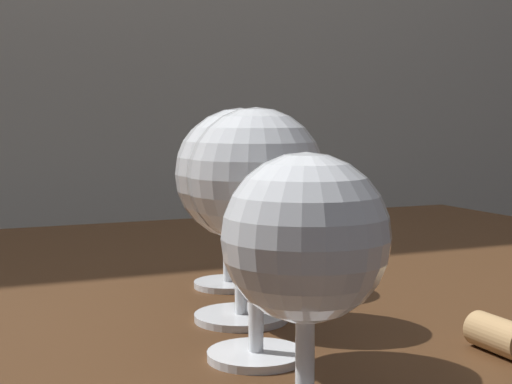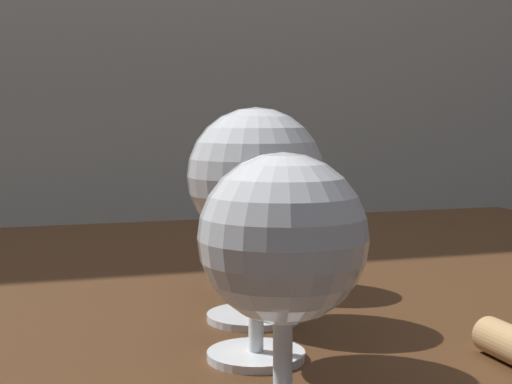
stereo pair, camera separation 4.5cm
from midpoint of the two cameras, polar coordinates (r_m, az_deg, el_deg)
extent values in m
cube|color=#472B16|center=(0.65, -6.80, -8.64)|extent=(1.29, 0.84, 0.03)
cylinder|color=white|center=(0.36, 5.63, -12.06)|extent=(0.01, 0.01, 0.06)
sphere|color=white|center=(0.35, 5.72, -3.43)|extent=(0.08, 0.08, 0.08)
ellipsoid|color=maroon|center=(0.35, 5.71, -3.66)|extent=(0.07, 0.07, 0.03)
cylinder|color=white|center=(0.47, 2.80, -12.01)|extent=(0.06, 0.06, 0.00)
cylinder|color=white|center=(0.46, 2.83, -7.02)|extent=(0.01, 0.01, 0.08)
sphere|color=white|center=(0.45, 2.87, 1.16)|extent=(0.08, 0.08, 0.08)
ellipsoid|color=#380711|center=(0.45, 2.86, 0.30)|extent=(0.07, 0.07, 0.02)
cylinder|color=white|center=(0.55, 2.18, -9.23)|extent=(0.07, 0.07, 0.00)
cylinder|color=white|center=(0.54, 2.19, -5.43)|extent=(0.01, 0.01, 0.07)
sphere|color=white|center=(0.54, 2.22, 1.35)|extent=(0.09, 0.09, 0.09)
ellipsoid|color=#EACC66|center=(0.54, 2.22, 1.21)|extent=(0.08, 0.08, 0.04)
cylinder|color=white|center=(0.66, 1.64, -6.81)|extent=(0.06, 0.06, 0.00)
cylinder|color=white|center=(0.65, 1.65, -3.62)|extent=(0.01, 0.01, 0.07)
sphere|color=white|center=(0.64, 1.67, 1.90)|extent=(0.09, 0.09, 0.09)
cylinder|color=tan|center=(0.49, 20.72, -10.44)|extent=(0.02, 0.04, 0.02)
camera|label=1|loc=(0.02, -87.14, 0.28)|focal=54.07mm
camera|label=2|loc=(0.02, 92.86, -0.28)|focal=54.07mm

